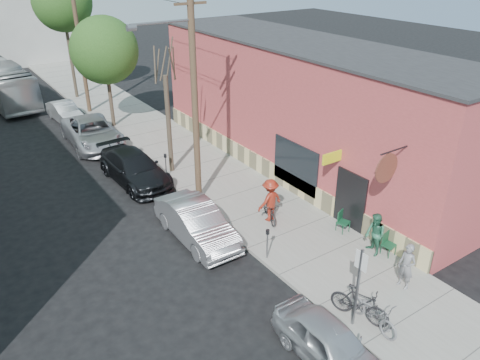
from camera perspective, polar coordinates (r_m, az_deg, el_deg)
ground at (r=17.70m, az=-4.49°, el=-10.75°), size 120.00×120.00×0.00m
sidewalk at (r=27.94m, az=-8.33°, el=3.87°), size 4.50×58.00×0.15m
cafe_building at (r=24.59m, az=7.71°, el=8.77°), size 6.60×20.20×6.61m
sign_post at (r=14.60m, az=14.23°, el=-11.82°), size 0.07×0.45×2.80m
parking_meter_near at (r=17.52m, az=3.36°, el=-7.21°), size 0.14×0.14×1.24m
parking_meter_far at (r=23.96m, az=-9.05°, el=2.24°), size 0.14×0.14×1.24m
utility_pole_near at (r=20.00m, az=-5.76°, el=11.05°), size 3.57×0.28×10.00m
utility_pole_far at (r=34.47m, az=-19.07°, el=16.20°), size 1.80×0.28×10.00m
tree_bare at (r=23.98m, az=-8.69°, el=6.64°), size 0.24×0.24×5.04m
tree_leafy_mid at (r=30.98m, az=-16.20°, el=14.94°), size 4.16×4.16×6.96m
tree_leafy_far at (r=38.30m, az=-20.87°, el=19.61°), size 4.24×4.24×9.15m
patio_chair_a at (r=19.71m, az=12.47°, el=-5.03°), size 0.64×0.64×0.88m
patio_chair_b at (r=18.75m, az=17.71°, el=-7.52°), size 0.59×0.59×0.88m
patron_grey at (r=17.08m, az=19.63°, el=-9.86°), size 0.42×0.63×1.70m
patron_green at (r=18.43m, az=16.13°, el=-6.41°), size 0.87×0.99×1.70m
cyclist at (r=19.83m, az=3.68°, el=-2.47°), size 1.30×0.84×1.91m
cyclist_bike at (r=20.09m, az=3.64°, el=-3.75°), size 1.17×1.78×0.89m
parked_bike_a at (r=15.51m, az=14.39°, el=-14.43°), size 1.18×2.02×1.17m
parked_bike_b at (r=15.43m, az=15.92°, el=-15.27°), size 0.76×1.98×1.03m
car_0 at (r=14.21m, az=10.89°, el=-19.03°), size 1.56×3.85×1.31m
car_1 at (r=18.95m, az=-5.35°, el=-5.20°), size 1.65×4.67×1.54m
car_2 at (r=24.06m, az=-12.74°, el=1.42°), size 2.38×5.35×1.52m
car_3 at (r=29.33m, az=-17.52°, el=5.54°), size 2.98×5.94×1.61m
car_4 at (r=34.29m, az=-20.56°, el=7.77°), size 1.64×4.03×1.30m
bus at (r=40.50m, az=-27.12°, el=10.56°), size 3.41×11.15×3.06m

